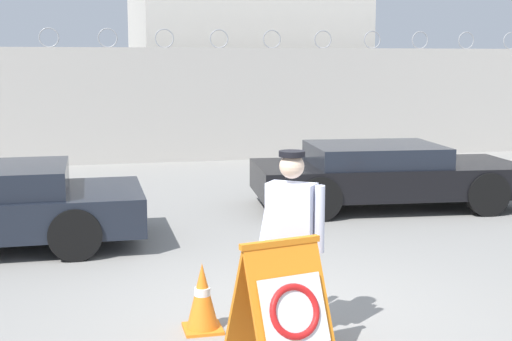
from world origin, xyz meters
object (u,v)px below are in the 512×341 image
at_px(security_guard, 291,236).
at_px(parked_car_rear_sedan, 384,174).
at_px(traffic_cone_mid, 202,297).
at_px(barricade_sign, 283,304).

distance_m(security_guard, parked_car_rear_sedan, 6.19).
distance_m(security_guard, traffic_cone_mid, 1.06).
distance_m(barricade_sign, traffic_cone_mid, 1.08).
distance_m(barricade_sign, parked_car_rear_sedan, 6.74).
bearing_deg(barricade_sign, parked_car_rear_sedan, 46.93).
xyz_separation_m(barricade_sign, security_guard, (0.22, 0.53, 0.43)).
bearing_deg(security_guard, barricade_sign, 104.41).
bearing_deg(security_guard, traffic_cone_mid, 9.35).
height_order(barricade_sign, parked_car_rear_sedan, parked_car_rear_sedan).
xyz_separation_m(barricade_sign, parked_car_rear_sedan, (3.41, 5.81, 0.06)).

